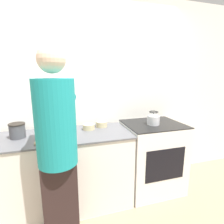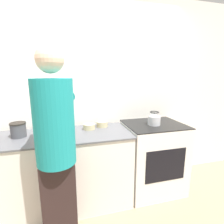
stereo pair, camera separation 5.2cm
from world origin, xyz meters
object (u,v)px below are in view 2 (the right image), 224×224
Objects in this scene: bowl_prep at (89,127)px; canister_jar at (18,130)px; kettle at (154,119)px; cutting_board at (56,138)px; oven at (153,157)px; person at (56,146)px; knife at (60,136)px.

bowl_prep is 0.89× the size of canister_jar.
cutting_board is at bearing -174.96° from kettle.
oven is 6.33× the size of bowl_prep.
person reaches higher than kettle.
oven is at bearing 52.68° from kettle.
bowl_prep is at bearing 172.70° from oven.
cutting_board is 0.44m from canister_jar.
cutting_board is 2.39× the size of canister_jar.
oven is at bearing -1.13° from canister_jar.
knife is 1.26× the size of bowl_prep.
cutting_board is (-1.23, -0.14, 0.44)m from oven.
bowl_prep is (-0.84, 0.11, 0.47)m from oven.
kettle reaches higher than oven.
canister_jar is (-0.78, -0.08, 0.05)m from bowl_prep.
knife is at bearing -173.72° from oven.
knife is at bearing -145.45° from bowl_prep.
knife is at bearing -175.45° from kettle.
canister_jar reaches higher than oven.
oven reaches higher than cutting_board.
bowl_prep reaches higher than cutting_board.
kettle is 0.83m from bowl_prep.
person reaches higher than oven.
person is 1.28m from kettle.
kettle is at bearing 5.04° from cutting_board.
kettle is 1.17× the size of bowl_prep.
canister_jar is at bearing 178.87° from oven.
canister_jar is at bearing 153.68° from knife.
canister_jar is at bearing -174.43° from bowl_prep.
oven is at bearing 6.69° from cutting_board.
canister_jar reaches higher than bowl_prep.
canister_jar reaches higher than cutting_board.
canister_jar is (-0.42, 0.57, 0.00)m from person.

